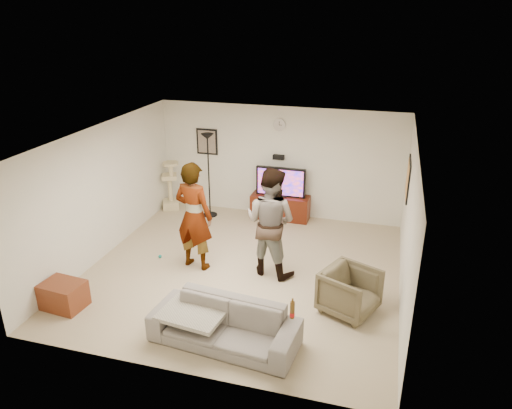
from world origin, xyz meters
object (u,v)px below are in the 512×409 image
(sofa, at_px, (224,325))
(floor_lamp, at_px, (209,176))
(person_right, at_px, (270,222))
(armchair, at_px, (350,292))
(tv_stand, at_px, (280,207))
(cat_tree, at_px, (170,185))
(side_table, at_px, (64,295))
(person_left, at_px, (194,216))
(tv, at_px, (281,182))
(beer_bottle, at_px, (292,310))

(sofa, bearing_deg, floor_lamp, 119.24)
(person_right, relative_size, armchair, 2.48)
(tv_stand, bearing_deg, cat_tree, -176.82)
(person_right, bearing_deg, side_table, 50.02)
(floor_lamp, distance_m, person_left, 2.36)
(person_left, xyz_separation_m, sofa, (1.24, -1.96, -0.70))
(tv, height_order, person_right, person_right)
(floor_lamp, relative_size, armchair, 2.41)
(sofa, height_order, armchair, armchair)
(tv_stand, xyz_separation_m, tv, (0.00, 0.00, 0.60))
(tv, distance_m, person_right, 2.42)
(person_left, relative_size, armchair, 2.52)
(cat_tree, relative_size, person_left, 0.58)
(person_right, relative_size, beer_bottle, 7.89)
(beer_bottle, bearing_deg, side_table, 177.72)
(side_table, bearing_deg, floor_lamp, 77.40)
(tv, xyz_separation_m, side_table, (-2.50, -4.37, -0.66))
(person_right, bearing_deg, armchair, 165.36)
(cat_tree, xyz_separation_m, person_left, (1.64, -2.42, 0.42))
(tv_stand, xyz_separation_m, person_right, (0.37, -2.39, 0.71))
(person_right, xyz_separation_m, beer_bottle, (0.84, -2.13, -0.25))
(tv_stand, relative_size, cat_tree, 1.12)
(tv, xyz_separation_m, cat_tree, (-2.63, -0.15, -0.29))
(floor_lamp, relative_size, sofa, 0.92)
(tv_stand, distance_m, tv, 0.60)
(cat_tree, bearing_deg, armchair, -34.65)
(cat_tree, height_order, armchair, cat_tree)
(tv, height_order, sofa, tv)
(floor_lamp, height_order, sofa, floor_lamp)
(person_right, height_order, beer_bottle, person_right)
(tv, relative_size, person_left, 0.55)
(tv, relative_size, person_right, 0.56)
(tv_stand, xyz_separation_m, armchair, (1.87, -3.26, 0.09))
(sofa, distance_m, beer_bottle, 1.05)
(cat_tree, height_order, side_table, cat_tree)
(person_right, bearing_deg, beer_bottle, 127.11)
(armchair, height_order, side_table, armchair)
(cat_tree, distance_m, armchair, 5.48)
(person_left, height_order, person_right, person_left)
(sofa, bearing_deg, person_left, 128.20)
(person_left, relative_size, side_table, 3.11)
(armchair, bearing_deg, floor_lamp, 73.37)
(person_left, bearing_deg, armchair, 177.01)
(floor_lamp, bearing_deg, tv_stand, 10.02)
(cat_tree, relative_size, armchair, 1.47)
(beer_bottle, bearing_deg, person_right, 111.63)
(beer_bottle, distance_m, side_table, 3.76)
(beer_bottle, bearing_deg, tv, 105.05)
(side_table, bearing_deg, tv, 60.18)
(person_right, bearing_deg, tv_stand, -65.70)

